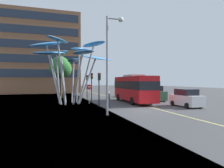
% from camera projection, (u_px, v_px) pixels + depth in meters
% --- Properties ---
extents(ground, '(120.00, 240.00, 0.10)m').
position_uv_depth(ground, '(138.00, 111.00, 19.41)').
color(ground, '#424244').
extents(red_bus, '(3.07, 10.31, 3.71)m').
position_uv_depth(red_bus, '(134.00, 87.00, 27.04)').
color(red_bus, red).
rests_on(red_bus, ground).
extents(leaf_sculpture, '(10.38, 10.51, 8.15)m').
position_uv_depth(leaf_sculpture, '(68.00, 54.00, 25.38)').
color(leaf_sculpture, '#9EA0A5').
rests_on(leaf_sculpture, ground).
extents(traffic_light_kerb_near, '(0.28, 0.42, 3.76)m').
position_uv_depth(traffic_light_kerb_near, '(99.00, 82.00, 22.23)').
color(traffic_light_kerb_near, black).
rests_on(traffic_light_kerb_near, ground).
extents(traffic_light_kerb_far, '(0.28, 0.42, 3.97)m').
position_uv_depth(traffic_light_kerb_far, '(92.00, 81.00, 28.06)').
color(traffic_light_kerb_far, black).
rests_on(traffic_light_kerb_far, ground).
extents(traffic_light_island_mid, '(0.28, 0.42, 3.77)m').
position_uv_depth(traffic_light_island_mid, '(87.00, 82.00, 31.01)').
color(traffic_light_island_mid, black).
rests_on(traffic_light_island_mid, ground).
extents(car_parked_near, '(1.97, 4.08, 1.98)m').
position_uv_depth(car_parked_near, '(186.00, 98.00, 22.41)').
color(car_parked_near, silver).
rests_on(car_parked_near, ground).
extents(car_parked_mid, '(1.93, 4.46, 2.18)m').
position_uv_depth(car_parked_mid, '(154.00, 94.00, 29.53)').
color(car_parked_mid, '#2D5138').
rests_on(car_parked_mid, ground).
extents(car_parked_far, '(2.06, 4.42, 2.03)m').
position_uv_depth(car_parked_far, '(130.00, 92.00, 36.43)').
color(car_parked_far, '#2D5138').
rests_on(car_parked_far, ground).
extents(street_lamp, '(1.53, 0.44, 8.32)m').
position_uv_depth(street_lamp, '(111.00, 53.00, 16.86)').
color(street_lamp, gray).
rests_on(street_lamp, ground).
extents(tree_pavement_near, '(3.79, 4.73, 7.23)m').
position_uv_depth(tree_pavement_near, '(61.00, 67.00, 34.90)').
color(tree_pavement_near, brown).
rests_on(tree_pavement_near, ground).
extents(tree_pavement_far, '(5.30, 5.30, 7.93)m').
position_uv_depth(tree_pavement_far, '(50.00, 71.00, 49.79)').
color(tree_pavement_far, brown).
rests_on(tree_pavement_far, ground).
extents(pedestrian, '(0.34, 0.34, 1.75)m').
position_uv_depth(pedestrian, '(109.00, 100.00, 21.26)').
color(pedestrian, '#2D3342').
rests_on(pedestrian, ground).
extents(no_entry_sign, '(0.60, 0.12, 2.44)m').
position_uv_depth(no_entry_sign, '(89.00, 91.00, 25.03)').
color(no_entry_sign, gray).
rests_on(no_entry_sign, ground).
extents(backdrop_building, '(19.49, 15.81, 19.29)m').
position_uv_depth(backdrop_building, '(39.00, 55.00, 52.50)').
color(backdrop_building, brown).
rests_on(backdrop_building, ground).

